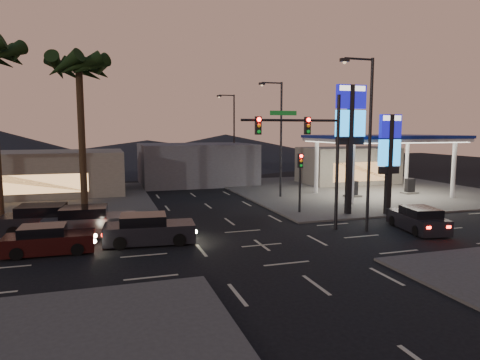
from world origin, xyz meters
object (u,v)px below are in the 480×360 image
object	(u,v)px
traffic_signal_mast	(311,143)
suv_station	(418,220)
car_lane_b_mid	(47,220)
gas_station	(384,140)
pylon_sign_short	(390,149)
car_lane_a_front	(148,230)
car_lane_a_mid	(48,240)
car_lane_b_front	(89,222)
pylon_sign_tall	(350,123)

from	to	relation	value
traffic_signal_mast	suv_station	distance (m)	7.92
car_lane_b_mid	traffic_signal_mast	bearing A→B (deg)	-15.72
gas_station	traffic_signal_mast	bearing A→B (deg)	-140.72
gas_station	pylon_sign_short	xyz separation A→B (m)	(-5.00, -7.50, -0.42)
car_lane_b_mid	suv_station	xyz separation A→B (m)	(20.91, -5.91, -0.11)
car_lane_a_front	car_lane_b_mid	world-z (taller)	car_lane_b_mid
car_lane_a_mid	car_lane_b_mid	bearing A→B (deg)	97.08
car_lane_b_front	car_lane_a_front	bearing A→B (deg)	-42.46
traffic_signal_mast	car_lane_b_mid	world-z (taller)	traffic_signal_mast
traffic_signal_mast	gas_station	bearing A→B (deg)	39.28
gas_station	car_lane_b_front	world-z (taller)	gas_station
car_lane_a_front	car_lane_b_front	distance (m)	4.08
car_lane_b_front	car_lane_b_mid	xyz separation A→B (m)	(-2.34, 1.20, 0.01)
car_lane_a_front	suv_station	bearing A→B (deg)	-7.19
gas_station	car_lane_a_mid	bearing A→B (deg)	-158.87
pylon_sign_short	suv_station	bearing A→B (deg)	-103.27
suv_station	car_lane_a_front	bearing A→B (deg)	172.81
pylon_sign_short	traffic_signal_mast	distance (m)	7.69
pylon_sign_tall	car_lane_a_mid	bearing A→B (deg)	-168.93
pylon_sign_tall	car_lane_b_front	bearing A→B (deg)	-178.07
gas_station	car_lane_a_front	world-z (taller)	gas_station
pylon_sign_tall	suv_station	world-z (taller)	pylon_sign_tall
car_lane_a_front	car_lane_b_front	xyz separation A→B (m)	(-3.01, 2.75, 0.05)
traffic_signal_mast	car_lane_a_mid	world-z (taller)	traffic_signal_mast
car_lane_a_mid	suv_station	xyz separation A→B (m)	(20.37, -1.60, 0.02)
car_lane_a_front	car_lane_a_mid	xyz separation A→B (m)	(-4.81, -0.37, -0.08)
car_lane_a_front	gas_station	bearing A→B (deg)	24.50
pylon_sign_tall	car_lane_b_front	distance (m)	17.99
car_lane_a_mid	car_lane_b_front	world-z (taller)	car_lane_b_front
car_lane_b_front	suv_station	distance (m)	19.16
suv_station	pylon_sign_short	bearing A→B (deg)	76.73
car_lane_a_mid	suv_station	bearing A→B (deg)	-4.48
pylon_sign_tall	car_lane_b_mid	size ratio (longest dim) A/B	1.70
traffic_signal_mast	car_lane_a_mid	size ratio (longest dim) A/B	1.86
traffic_signal_mast	car_lane_b_mid	xyz separation A→B (m)	(-14.68, 4.13, -4.45)
suv_station	car_lane_a_mid	bearing A→B (deg)	175.52
car_lane_a_front	traffic_signal_mast	bearing A→B (deg)	-1.11
traffic_signal_mast	car_lane_b_mid	distance (m)	15.88
gas_station	pylon_sign_tall	xyz separation A→B (m)	(-7.50, -6.50, 1.31)
gas_station	car_lane_a_mid	world-z (taller)	gas_station
pylon_sign_short	suv_station	xyz separation A→B (m)	(-1.01, -4.29, -3.99)
gas_station	car_lane_a_mid	xyz separation A→B (m)	(-26.39, -10.20, -4.44)
pylon_sign_short	car_lane_a_front	xyz separation A→B (m)	(-16.57, -2.33, -3.93)
pylon_sign_short	suv_station	distance (m)	5.95
gas_station	car_lane_b_mid	bearing A→B (deg)	-167.68
traffic_signal_mast	car_lane_b_front	world-z (taller)	traffic_signal_mast
car_lane_a_front	car_lane_b_front	size ratio (longest dim) A/B	0.94
car_lane_b_mid	suv_station	size ratio (longest dim) A/B	1.17
car_lane_a_mid	suv_station	distance (m)	20.44
traffic_signal_mast	pylon_sign_tall	bearing A→B (deg)	36.52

